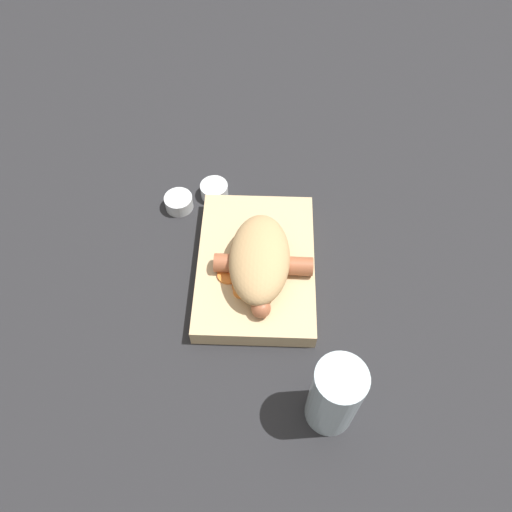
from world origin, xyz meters
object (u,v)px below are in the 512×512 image
Objects in this scene: drink_glass at (335,396)px; bread_roll at (259,258)px; food_tray at (256,265)px; sausage at (263,265)px; condiment_cup_near at (214,191)px; condiment_cup_far at (179,203)px.

bread_roll is at bearing -154.23° from drink_glass.
drink_glass is at bearing 25.31° from food_tray.
food_tray is 1.63× the size of bread_roll.
food_tray is 1.93× the size of drink_glass.
drink_glass reaches higher than sausage.
condiment_cup_near is 1.00× the size of condiment_cup_far.
food_tray reaches higher than condiment_cup_near.
food_tray is 1.46× the size of sausage.
drink_glass is (0.19, 0.09, 0.01)m from bread_roll.
condiment_cup_near is (-0.16, -0.08, -0.05)m from bread_roll.
condiment_cup_near is at bearing -152.56° from sausage.
condiment_cup_near is (-0.16, -0.09, -0.03)m from sausage.
bread_roll is 0.90× the size of sausage.
drink_glass is at bearing 24.52° from sausage.
condiment_cup_far is at bearing -63.32° from condiment_cup_near.
sausage is (0.00, 0.01, -0.01)m from bread_roll.
condiment_cup_near is (-0.15, -0.07, -0.00)m from food_tray.
food_tray is 5.37× the size of condiment_cup_near.
drink_glass is (0.19, 0.09, 0.02)m from sausage.
drink_glass reaches higher than condiment_cup_near.
food_tray is 0.03m from sausage.
bread_roll is at bearing 45.04° from condiment_cup_far.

